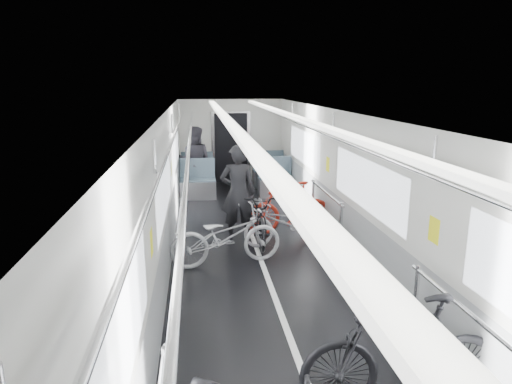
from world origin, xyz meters
TOP-DOWN VIEW (x-y plane):
  - car_shell at (0.00, 1.78)m, footprint 3.02×14.01m
  - bike_left_far at (-0.58, 0.60)m, footprint 1.89×0.94m
  - bike_right_near at (0.75, -2.94)m, footprint 1.86×0.62m
  - bike_right_mid at (0.57, 1.41)m, footprint 1.70×0.91m
  - bike_right_far at (0.74, 2.01)m, footprint 1.75×0.70m
  - bike_aisle at (0.10, 1.67)m, footprint 0.67×1.82m
  - person_standing at (-0.27, 1.77)m, footprint 0.67×0.46m
  - person_seated at (-1.06, 5.51)m, footprint 0.97×0.82m

SIDE VIEW (x-z plane):
  - bike_right_mid at x=0.57m, z-range 0.00..0.85m
  - bike_left_far at x=-0.58m, z-range 0.00..0.95m
  - bike_aisle at x=0.10m, z-range 0.00..0.95m
  - bike_right_far at x=0.74m, z-range 0.00..1.02m
  - bike_right_near at x=0.75m, z-range 0.00..1.11m
  - person_seated at x=-1.06m, z-range 0.00..1.77m
  - person_standing at x=-0.27m, z-range 0.00..1.80m
  - car_shell at x=0.00m, z-range -0.08..2.33m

